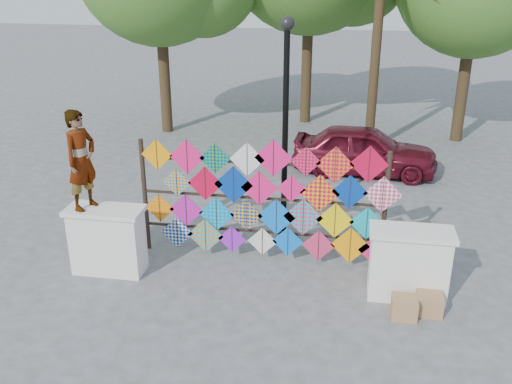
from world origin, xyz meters
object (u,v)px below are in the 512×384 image
sedan (365,150)px  lamppost (286,109)px  kite_rack (268,202)px  vendor_woman (81,160)px

sedan → lamppost: lamppost is taller
sedan → lamppost: 4.77m
kite_rack → sedan: size_ratio=1.28×
vendor_woman → lamppost: size_ratio=0.40×
vendor_woman → lamppost: bearing=-37.8°
vendor_woman → sedan: size_ratio=0.47×
kite_rack → lamppost: lamppost is taller
kite_rack → lamppost: bearing=82.8°
vendor_woman → sedan: (5.05, 6.15, -1.53)m
lamppost → kite_rack: bearing=-97.2°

